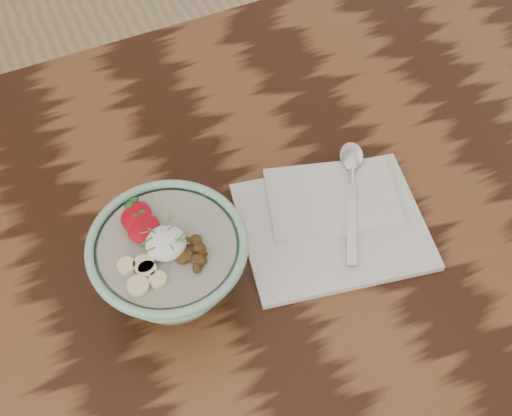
{
  "coord_description": "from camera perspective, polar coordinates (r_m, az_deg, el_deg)",
  "views": [
    {
      "loc": [
        -17.5,
        -46.51,
        154.44
      ],
      "look_at": [
        2.02,
        -2.22,
        86.17
      ],
      "focal_mm": 50.0,
      "sensor_mm": 36.0,
      "label": 1
    }
  ],
  "objects": [
    {
      "name": "table",
      "position": [
        1.02,
        -1.56,
        -6.12
      ],
      "size": [
        160.0,
        90.0,
        75.0
      ],
      "color": "black",
      "rests_on": "ground"
    },
    {
      "name": "spoon",
      "position": [
        1.0,
        7.64,
        2.85
      ],
      "size": [
        11.56,
        19.02,
        1.06
      ],
      "rotation": [
        0.0,
        0.0,
        -0.49
      ],
      "color": "silver",
      "rests_on": "napkin"
    },
    {
      "name": "breakfast_bowl",
      "position": [
        0.86,
        -6.93,
        -4.35
      ],
      "size": [
        18.85,
        18.85,
        12.38
      ],
      "rotation": [
        0.0,
        0.0,
        -0.19
      ],
      "color": "#8FC09E",
      "rests_on": "table"
    },
    {
      "name": "napkin",
      "position": [
        0.96,
        6.15,
        -0.95
      ],
      "size": [
        27.07,
        23.58,
        1.48
      ],
      "rotation": [
        0.0,
        0.0,
        -0.18
      ],
      "color": "silver",
      "rests_on": "table"
    }
  ]
}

